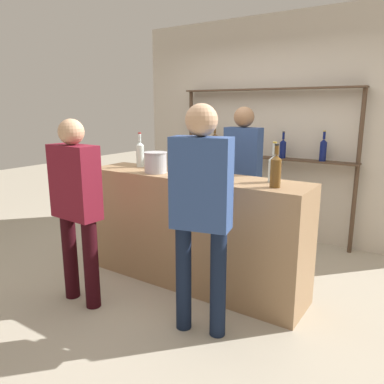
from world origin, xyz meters
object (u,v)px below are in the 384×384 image
object	(u,v)px
counter_bottle_3	(208,162)
customer_left	(76,200)
counter_bottle_1	(140,153)
counter_bottle_2	(274,167)
ice_bucket	(156,162)
counter_bottle_0	(276,170)
customer_right	(201,203)
server_behind_counter	(242,169)
counter_bottle_4	(221,164)

from	to	relation	value
counter_bottle_3	customer_left	size ratio (longest dim) A/B	0.20
counter_bottle_1	counter_bottle_2	xyz separation A→B (m)	(1.46, 0.00, -0.02)
ice_bucket	counter_bottle_1	bearing A→B (deg)	152.03
counter_bottle_1	customer_left	xyz separation A→B (m)	(0.11, -0.94, -0.28)
counter_bottle_0	customer_right	size ratio (longest dim) A/B	0.20
counter_bottle_1	server_behind_counter	distance (m)	1.14
counter_bottle_2	server_behind_counter	size ratio (longest dim) A/B	0.20
counter_bottle_1	customer_right	size ratio (longest dim) A/B	0.21
counter_bottle_3	customer_left	world-z (taller)	customer_left
customer_left	counter_bottle_4	bearing A→B (deg)	-44.74
counter_bottle_3	counter_bottle_4	bearing A→B (deg)	-24.10
counter_bottle_3	ice_bucket	size ratio (longest dim) A/B	1.42
counter_bottle_2	customer_left	size ratio (longest dim) A/B	0.21
server_behind_counter	counter_bottle_1	bearing A→B (deg)	-46.09
customer_left	counter_bottle_2	bearing A→B (deg)	-52.10
counter_bottle_3	ice_bucket	world-z (taller)	counter_bottle_3
counter_bottle_2	counter_bottle_3	world-z (taller)	counter_bottle_2
counter_bottle_2	counter_bottle_3	xyz separation A→B (m)	(-0.62, -0.03, -0.01)
counter_bottle_0	ice_bucket	world-z (taller)	counter_bottle_0
ice_bucket	customer_right	size ratio (longest dim) A/B	0.13
counter_bottle_0	customer_left	world-z (taller)	customer_left
counter_bottle_3	customer_right	bearing A→B (deg)	-62.24
counter_bottle_0	counter_bottle_1	size ratio (longest dim) A/B	0.95
counter_bottle_0	customer_left	distance (m)	1.65
counter_bottle_2	server_behind_counter	world-z (taller)	server_behind_counter
counter_bottle_1	counter_bottle_3	distance (m)	0.84
counter_bottle_0	counter_bottle_1	world-z (taller)	counter_bottle_1
counter_bottle_4	server_behind_counter	distance (m)	0.96
counter_bottle_0	customer_left	bearing A→B (deg)	-152.52
customer_left	counter_bottle_1	bearing A→B (deg)	9.58
counter_bottle_1	counter_bottle_2	size ratio (longest dim) A/B	1.06
counter_bottle_0	counter_bottle_1	xyz separation A→B (m)	(-1.55, 0.19, 0.00)
counter_bottle_4	customer_right	world-z (taller)	customer_right
counter_bottle_4	ice_bucket	world-z (taller)	counter_bottle_4
ice_bucket	server_behind_counter	distance (m)	1.09
counter_bottle_3	counter_bottle_0	bearing A→B (deg)	-13.26
ice_bucket	customer_left	xyz separation A→B (m)	(-0.25, -0.75, -0.24)
counter_bottle_0	customer_right	distance (m)	0.67
counter_bottle_1	customer_left	distance (m)	0.99
counter_bottle_3	counter_bottle_4	xyz separation A→B (m)	(0.19, -0.08, 0.01)
counter_bottle_3	customer_right	world-z (taller)	customer_right
counter_bottle_4	customer_left	xyz separation A→B (m)	(-0.92, -0.83, -0.27)
server_behind_counter	counter_bottle_0	bearing A→B (deg)	36.11
counter_bottle_4	server_behind_counter	world-z (taller)	server_behind_counter
counter_bottle_4	ice_bucket	size ratio (longest dim) A/B	1.45
counter_bottle_2	counter_bottle_4	size ratio (longest dim) A/B	1.04
counter_bottle_3	server_behind_counter	bearing A→B (deg)	93.41
counter_bottle_4	customer_right	distance (m)	0.69
counter_bottle_2	ice_bucket	size ratio (longest dim) A/B	1.51
counter_bottle_4	counter_bottle_2	bearing A→B (deg)	14.19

